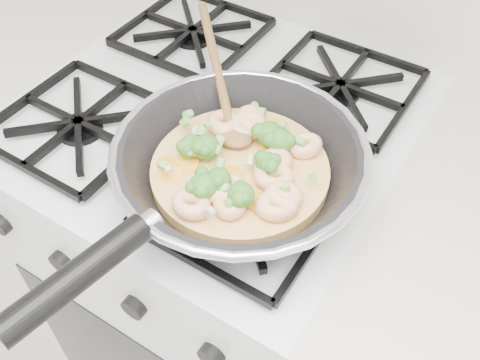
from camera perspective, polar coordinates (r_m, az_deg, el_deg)
The scene contains 2 objects.
stove at distance 1.22m, azimuth -1.98°, elevation -8.76°, with size 0.60×0.60×0.92m.
skillet at distance 0.71m, azimuth -0.26°, elevation 1.49°, with size 0.39×0.58×0.10m.
Camera 1 is at (0.40, 1.16, 1.48)m, focal length 40.71 mm.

